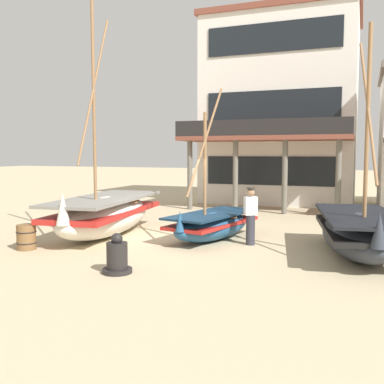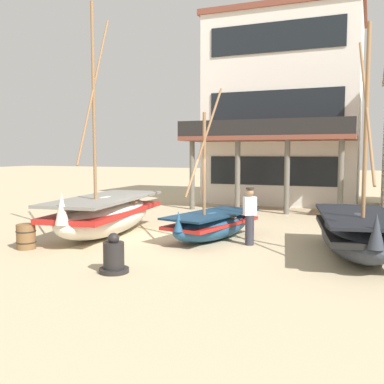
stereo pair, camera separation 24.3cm
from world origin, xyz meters
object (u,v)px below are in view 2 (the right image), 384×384
(fishing_boat_centre_large, at_px, (105,214))
(harbor_building_main, at_px, (285,110))
(fishing_boat_far_right, at_px, (358,233))
(fisherman_by_hull, at_px, (250,217))
(fishing_boat_near_left, at_px, (212,224))
(wooden_barrel, at_px, (26,237))
(capstan_winch, at_px, (114,257))

(fishing_boat_centre_large, xyz_separation_m, harbor_building_main, (3.50, 12.49, 4.31))
(fishing_boat_centre_large, bearing_deg, fishing_boat_far_right, -0.75)
(fishing_boat_far_right, distance_m, fisherman_by_hull, 3.01)
(fishing_boat_near_left, xyz_separation_m, fishing_boat_centre_large, (-3.46, -0.63, 0.23))
(fisherman_by_hull, bearing_deg, wooden_barrel, -153.11)
(fishing_boat_centre_large, xyz_separation_m, fisherman_by_hull, (4.77, 0.24, 0.13))
(fishing_boat_centre_large, relative_size, capstan_winch, 7.97)
(fishing_boat_centre_large, bearing_deg, fisherman_by_hull, 2.84)
(fishing_boat_far_right, height_order, capstan_winch, fishing_boat_far_right)
(fishing_boat_near_left, bearing_deg, fisherman_by_hull, -16.61)
(fisherman_by_hull, relative_size, capstan_winch, 1.86)
(fishing_boat_near_left, xyz_separation_m, fishing_boat_far_right, (4.29, -0.73, 0.15))
(fishing_boat_near_left, distance_m, harbor_building_main, 12.70)
(fisherman_by_hull, relative_size, wooden_barrel, 2.41)
(capstan_winch, bearing_deg, fishing_boat_near_left, 80.26)
(fisherman_by_hull, bearing_deg, capstan_winch, -117.05)
(fishing_boat_near_left, xyz_separation_m, wooden_barrel, (-4.36, -3.26, -0.12))
(fishing_boat_far_right, distance_m, capstan_winch, 6.27)
(fishing_boat_centre_large, relative_size, fishing_boat_far_right, 1.25)
(fishing_boat_far_right, distance_m, harbor_building_main, 14.00)
(fishing_boat_centre_large, height_order, fishing_boat_far_right, fishing_boat_centre_large)
(wooden_barrel, bearing_deg, fishing_boat_near_left, 36.81)
(capstan_winch, bearing_deg, fisherman_by_hull, 62.95)
(fisherman_by_hull, bearing_deg, fishing_boat_far_right, -6.47)
(capstan_winch, distance_m, wooden_barrel, 3.78)
(fishing_boat_centre_large, distance_m, capstan_winch, 4.69)
(wooden_barrel, height_order, harbor_building_main, harbor_building_main)
(fishing_boat_centre_large, distance_m, wooden_barrel, 2.80)
(fishing_boat_far_right, xyz_separation_m, fisherman_by_hull, (-2.98, 0.34, 0.21))
(fisherman_by_hull, distance_m, harbor_building_main, 13.01)
(wooden_barrel, bearing_deg, capstan_winch, -18.16)
(capstan_winch, xyz_separation_m, harbor_building_main, (0.79, 16.31, 4.66))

